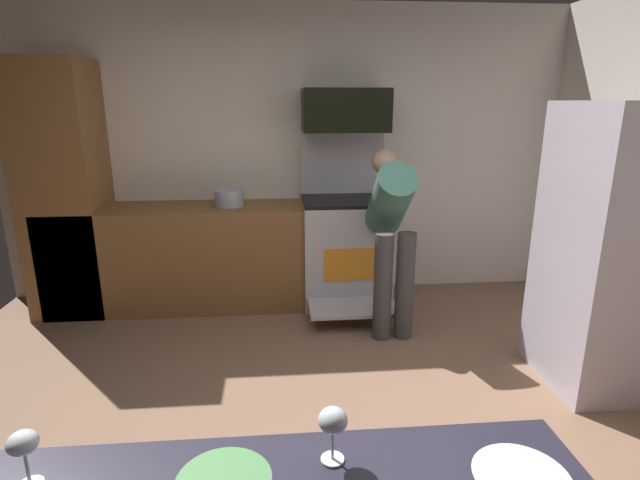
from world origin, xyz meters
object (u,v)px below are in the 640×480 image
Objects in this scene: wine_glass_far at (333,423)px; oven_range at (345,247)px; microwave at (345,110)px; stock_pot at (229,198)px; refrigerator at (630,250)px; person_cook at (391,226)px; wine_glass_near at (23,446)px.

oven_range is at bearing 81.52° from wine_glass_far.
microwave is 1.25m from stock_pot.
refrigerator reaches higher than oven_range.
stock_pot is (-2.58, 1.50, 0.08)m from refrigerator.
stock_pot is (-1.28, 0.62, 0.12)m from person_cook.
oven_range is 3.45m from wine_glass_near.
wine_glass_far reaches higher than stock_pot.
oven_range is at bearing 136.56° from refrigerator.
refrigerator is at bearing -34.00° from person_cook.
person_cook is 1.43m from stock_pot.
stock_pot is (-1.01, -0.08, -0.73)m from microwave.
wine_glass_far is (0.72, 0.02, 0.00)m from wine_glass_near.
oven_range is 0.75m from person_cook.
microwave is at bearing 134.79° from refrigerator.
person_cook is (0.27, -0.70, -0.85)m from microwave.
refrigerator is at bearing -43.44° from oven_range.
oven_range is 0.85× the size of refrigerator.
refrigerator reaches higher than stock_pot.
wine_glass_far is at bearing -98.48° from oven_range.
refrigerator is 12.03× the size of wine_glass_near.
oven_range is 10.27× the size of wine_glass_near.
refrigerator is 2.99m from stock_pot.
stock_pot is at bearing 154.10° from person_cook.
microwave is 3.57m from wine_glass_near.
person_cook is 9.37× the size of wine_glass_far.
refrigerator is at bearing -45.21° from microwave.
person_cook is (0.27, -0.61, 0.34)m from oven_range.
wine_glass_near is at bearing -109.88° from microwave.
person_cook is at bearing 60.64° from wine_glass_near.
microwave is 5.01× the size of wine_glass_near.
microwave is 2.37m from refrigerator.
wine_glass_near is at bearing -148.10° from refrigerator.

